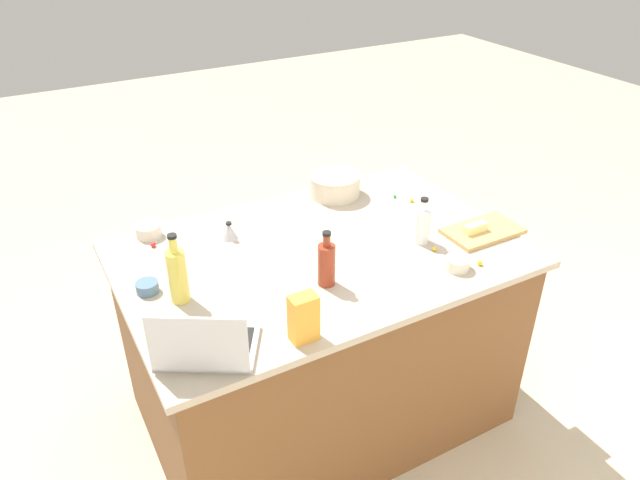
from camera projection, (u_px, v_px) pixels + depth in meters
ground_plane at (320, 408)px, 2.90m from camera, size 12.00×12.00×0.00m
island_counter at (320, 336)px, 2.67m from camera, size 1.59×1.06×0.90m
laptop at (205, 346)px, 1.87m from camera, size 0.38×0.35×0.22m
mixing_bowl_large at (335, 184)px, 2.84m from camera, size 0.25×0.25×0.11m
bottle_oil at (178, 275)px, 2.09m from camera, size 0.07×0.07×0.27m
bottle_soy at (326, 264)px, 2.19m from camera, size 0.06×0.06×0.22m
bottle_vinegar at (422, 225)px, 2.46m from camera, size 0.07×0.07×0.20m
cutting_board at (483, 231)px, 2.55m from camera, size 0.33×0.19×0.02m
butter_stick_left at (476, 228)px, 2.52m from camera, size 0.11×0.04×0.04m
ramekin_small at (148, 231)px, 2.52m from camera, size 0.11×0.11×0.05m
ramekin_medium at (147, 287)px, 2.18m from camera, size 0.08×0.08×0.04m
ramekin_wide at (458, 263)px, 2.31m from camera, size 0.10×0.10×0.05m
kitchen_timer at (229, 231)px, 2.50m from camera, size 0.07×0.07×0.08m
candy_bag at (304, 318)px, 1.93m from camera, size 0.09×0.06×0.17m
candy_0 at (395, 196)px, 2.84m from camera, size 0.01×0.01×0.01m
candy_1 at (153, 245)px, 2.46m from camera, size 0.02×0.02×0.02m
candy_2 at (480, 263)px, 2.34m from camera, size 0.02×0.02×0.02m
candy_3 at (205, 331)px, 1.99m from camera, size 0.02×0.02×0.02m
candy_4 at (412, 200)px, 2.80m from camera, size 0.02×0.02×0.02m
candy_5 at (302, 326)px, 2.01m from camera, size 0.02×0.02×0.02m
candy_6 at (434, 249)px, 2.43m from camera, size 0.02×0.02×0.02m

